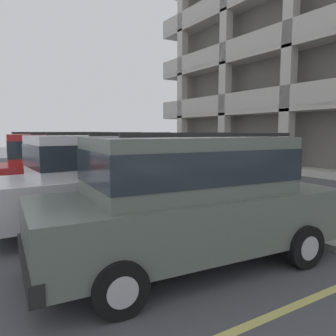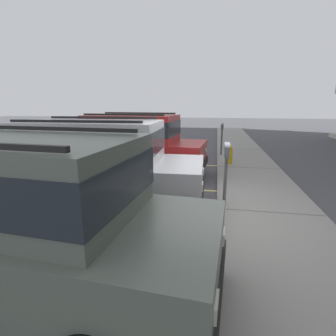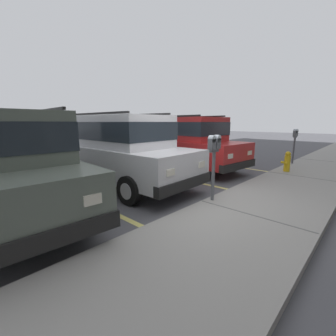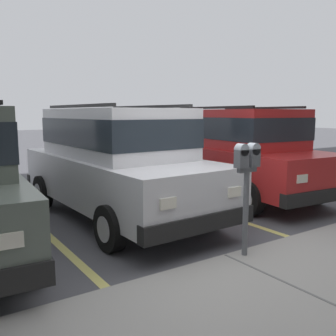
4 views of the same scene
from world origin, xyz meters
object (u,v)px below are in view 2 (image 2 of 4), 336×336
at_px(dark_hatchback, 15,213).
at_px(parking_meter_near, 226,159).
at_px(silver_suv, 94,162).
at_px(parking_meter_far, 222,131).
at_px(red_sedan, 133,142).
at_px(fire_hydrant, 230,155).

xyz_separation_m(dark_hatchback, parking_meter_near, (-3.14, 2.52, 0.09)).
xyz_separation_m(silver_suv, dark_hatchback, (2.77, 0.34, 0.00)).
distance_m(silver_suv, parking_meter_far, 7.10).
bearing_deg(red_sedan, silver_suv, 6.71).
height_order(parking_meter_far, fire_hydrant, parking_meter_far).
bearing_deg(parking_meter_near, dark_hatchback, -38.75).
height_order(silver_suv, red_sedan, same).
relative_size(silver_suv, parking_meter_near, 3.43).
relative_size(parking_meter_near, fire_hydrant, 2.02).
relative_size(red_sedan, dark_hatchback, 1.00).
relative_size(silver_suv, red_sedan, 0.98).
distance_m(red_sedan, fire_hydrant, 3.67).
bearing_deg(dark_hatchback, fire_hydrant, 163.34).
height_order(silver_suv, parking_meter_near, silver_suv).
bearing_deg(dark_hatchback, red_sedan, -171.57).
bearing_deg(parking_meter_near, parking_meter_far, 179.89).
bearing_deg(red_sedan, parking_meter_near, 52.11).
xyz_separation_m(red_sedan, dark_hatchback, (5.86, 0.44, 0.00)).
bearing_deg(parking_meter_near, fire_hydrant, 176.04).
bearing_deg(parking_meter_far, red_sedan, -41.22).
bearing_deg(fire_hydrant, parking_meter_far, -171.14).
xyz_separation_m(red_sedan, parking_meter_far, (-3.39, 2.97, 0.08)).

